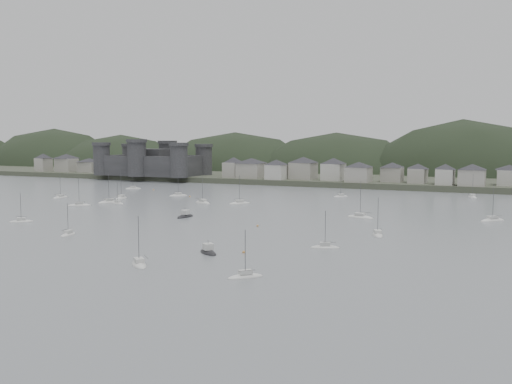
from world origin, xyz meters
The scene contains 10 objects.
ground centered at (0.00, 0.00, 0.00)m, with size 900.00×900.00×0.00m, color slate.
far_shore_land centered at (0.00, 295.00, 1.50)m, with size 900.00×250.00×3.00m, color #383D2D.
forested_ridge centered at (4.83, 269.40, -11.28)m, with size 851.55×103.94×102.57m.
castle centered at (-120.00, 179.80, 10.96)m, with size 66.00×43.00×20.00m.
waterfront_town centered at (50.59, 183.34, 8.66)m, with size 451.48×28.46×12.92m.
sailboat_lead centered at (-91.58, 72.96, 0.17)m, with size 3.01×8.66×11.74m.
moored_fleet centered at (-2.18, 60.82, 0.18)m, with size 227.19×178.06×12.89m.
motor_launch_near centered at (25.49, -3.44, 0.30)m, with size 7.23×6.60×3.74m.
motor_launch_far centered at (-10.76, 44.32, 0.29)m, with size 3.13×8.24×3.95m.
mooring_buoys centered at (-7.23, 56.97, 0.15)m, with size 181.04×121.04×0.70m.
Camera 1 is at (88.65, -111.94, 25.20)m, focal length 40.35 mm.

